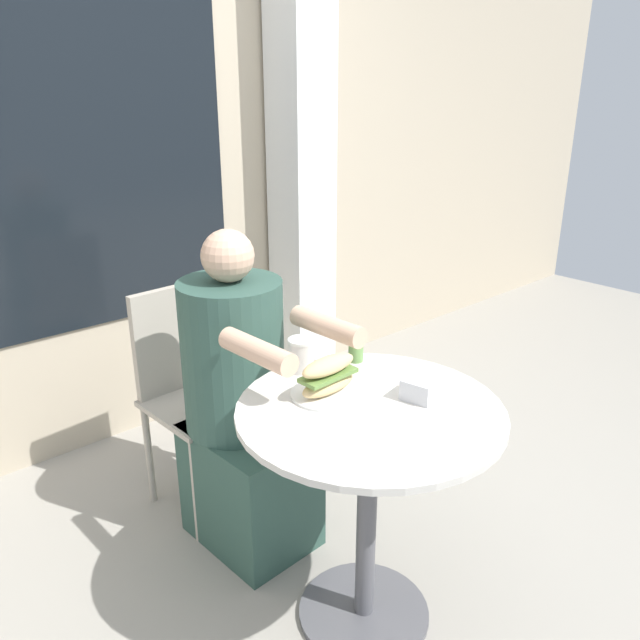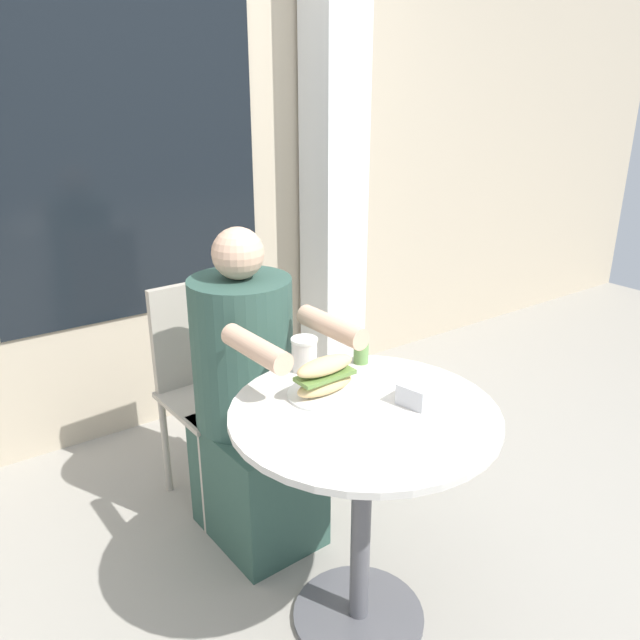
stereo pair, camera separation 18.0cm
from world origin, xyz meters
name	(u,v)px [view 1 (the left image)]	position (x,y,z in m)	size (l,w,h in m)	color
ground_plane	(364,613)	(0.00, 0.00, 0.00)	(8.00, 8.00, 0.00)	gray
storefront_wall	(101,132)	(0.00, 1.60, 1.40)	(8.00, 0.09, 2.80)	#B7A88E
lattice_pillar	(302,166)	(0.94, 1.42, 1.20)	(0.25, 0.25, 2.40)	silver
cafe_table	(368,468)	(0.00, 0.00, 0.55)	(0.75, 0.75, 0.74)	beige
diner_chair	(189,377)	(-0.06, 0.91, 0.52)	(0.40, 0.40, 0.87)	#ADA393
seated_diner	(242,415)	(-0.05, 0.56, 0.50)	(0.37, 0.64, 1.15)	#2D4C42
sandwich_on_plate	(328,379)	(-0.04, 0.13, 0.79)	(0.22, 0.22, 0.12)	white
drink_cup	(301,355)	(0.01, 0.31, 0.80)	(0.08, 0.08, 0.11)	silver
napkin_box	(421,389)	(0.15, -0.06, 0.77)	(0.11, 0.11, 0.06)	silver
condiment_bottle	(356,343)	(0.19, 0.25, 0.80)	(0.05, 0.05, 0.13)	#66934C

